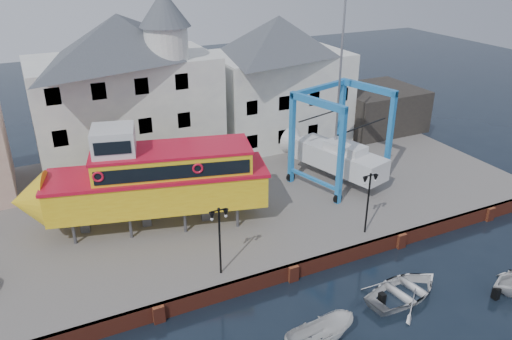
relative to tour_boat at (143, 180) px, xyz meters
name	(u,v)px	position (x,y,z in m)	size (l,w,h in m)	color
ground	(292,280)	(6.39, -8.17, -4.26)	(140.00, 140.00, 0.00)	black
hardstanding	(222,194)	(6.39, 2.83, -3.76)	(44.00, 22.00, 1.00)	#635E5C
quay_wall	(292,272)	(6.39, -8.06, -3.76)	(44.00, 0.47, 1.00)	maroon
building_white_main	(126,91)	(1.52, 10.23, 3.08)	(14.00, 8.30, 14.00)	silver
building_white_right	(278,79)	(15.39, 10.83, 2.34)	(12.00, 8.00, 11.20)	silver
shed_dark	(376,108)	(25.39, 8.83, -1.26)	(8.00, 7.00, 4.00)	black
lamp_post_left	(219,224)	(2.39, -6.97, -0.09)	(1.12, 0.32, 4.20)	black
lamp_post_right	(369,188)	(12.39, -6.97, -0.09)	(1.12, 0.32, 4.20)	black
tour_boat	(143,180)	(0.00, 0.00, 0.00)	(16.33, 7.53, 6.92)	#59595E
travel_lift	(331,150)	(14.93, 0.98, -0.96)	(7.58, 9.45, 13.84)	#1D6EB7
motorboat_b	(404,296)	(11.29, -12.18, -4.26)	(3.53, 4.95, 1.03)	silver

